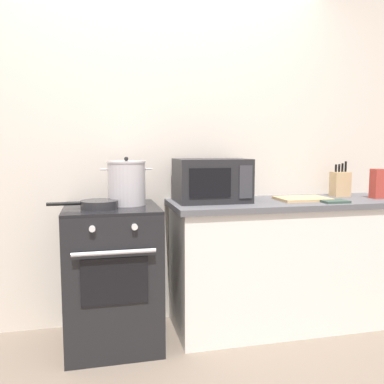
# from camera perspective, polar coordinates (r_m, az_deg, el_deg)

# --- Properties ---
(back_wall) EXTENTS (4.40, 0.10, 2.50)m
(back_wall) POSITION_cam_1_polar(r_m,az_deg,el_deg) (3.13, 0.49, 5.34)
(back_wall) COLOR silver
(back_wall) RESTS_ON ground_plane
(lower_cabinet_right) EXTENTS (1.64, 0.56, 0.88)m
(lower_cabinet_right) POSITION_cam_1_polar(r_m,az_deg,el_deg) (3.13, 12.96, -9.88)
(lower_cabinet_right) COLOR white
(lower_cabinet_right) RESTS_ON ground_plane
(countertop_right) EXTENTS (1.70, 0.60, 0.04)m
(countertop_right) POSITION_cam_1_polar(r_m,az_deg,el_deg) (3.03, 13.17, -1.50)
(countertop_right) COLOR #59595E
(countertop_right) RESTS_ON lower_cabinet_right
(stove) EXTENTS (0.60, 0.64, 0.92)m
(stove) POSITION_cam_1_polar(r_m,az_deg,el_deg) (2.80, -10.95, -11.33)
(stove) COLOR black
(stove) RESTS_ON ground_plane
(stock_pot) EXTENTS (0.34, 0.25, 0.32)m
(stock_pot) POSITION_cam_1_polar(r_m,az_deg,el_deg) (2.74, -9.07, 1.25)
(stock_pot) COLOR silver
(stock_pot) RESTS_ON stove
(frying_pan) EXTENTS (0.43, 0.23, 0.05)m
(frying_pan) POSITION_cam_1_polar(r_m,az_deg,el_deg) (2.63, -12.91, -1.68)
(frying_pan) COLOR #28282B
(frying_pan) RESTS_ON stove
(microwave) EXTENTS (0.50, 0.37, 0.30)m
(microwave) POSITION_cam_1_polar(r_m,az_deg,el_deg) (2.87, 2.73, 1.64)
(microwave) COLOR #232326
(microwave) RESTS_ON countertop_right
(cutting_board) EXTENTS (0.36, 0.26, 0.02)m
(cutting_board) POSITION_cam_1_polar(r_m,az_deg,el_deg) (3.06, 15.08, -0.92)
(cutting_board) COLOR tan
(cutting_board) RESTS_ON countertop_right
(knife_block) EXTENTS (0.13, 0.10, 0.27)m
(knife_block) POSITION_cam_1_polar(r_m,az_deg,el_deg) (3.37, 19.90, 1.09)
(knife_block) COLOR tan
(knife_block) RESTS_ON countertop_right
(pasta_box) EXTENTS (0.08, 0.08, 0.22)m
(pasta_box) POSITION_cam_1_polar(r_m,az_deg,el_deg) (3.34, 24.34, 1.07)
(pasta_box) COLOR #B73D33
(pasta_box) RESTS_ON countertop_right
(oven_mitt) EXTENTS (0.18, 0.14, 0.02)m
(oven_mitt) POSITION_cam_1_polar(r_m,az_deg,el_deg) (3.00, 19.12, -1.23)
(oven_mitt) COLOR #384C42
(oven_mitt) RESTS_ON countertop_right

